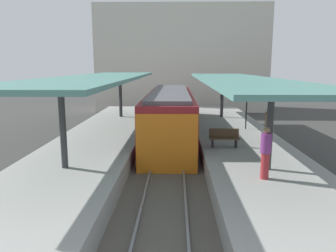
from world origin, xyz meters
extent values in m
plane|color=#383835|center=(0.00, 0.00, 0.00)|extent=(80.00, 80.00, 0.00)
cube|color=#9E9E99|center=(-3.80, 0.00, 0.50)|extent=(4.40, 28.00, 1.00)
cube|color=#9E9E99|center=(3.80, 0.00, 0.50)|extent=(4.40, 28.00, 1.00)
cube|color=#59544C|center=(0.00, 0.00, 0.10)|extent=(3.20, 28.00, 0.20)
cube|color=slate|center=(-0.72, 0.00, 0.27)|extent=(0.08, 28.00, 0.14)
cube|color=slate|center=(0.72, 0.00, 0.27)|extent=(0.08, 28.00, 0.14)
cube|color=maroon|center=(0.00, 3.27, 1.65)|extent=(2.70, 12.80, 2.90)
cube|color=orange|center=(0.00, -3.16, 1.50)|extent=(2.65, 0.08, 2.60)
cube|color=black|center=(-1.37, 3.27, 2.00)|extent=(0.04, 11.77, 0.76)
cube|color=black|center=(1.37, 3.27, 2.00)|extent=(0.04, 11.77, 0.76)
cube|color=#515156|center=(0.00, 3.27, 3.20)|extent=(2.16, 12.16, 0.20)
cylinder|color=#333335|center=(-3.80, -4.90, 2.54)|extent=(0.24, 0.24, 3.07)
cylinder|color=#333335|center=(-3.80, 7.70, 2.54)|extent=(0.24, 0.24, 3.07)
cube|color=slate|center=(-3.80, 1.40, 4.15)|extent=(4.18, 21.00, 0.16)
cylinder|color=#333335|center=(3.80, -4.90, 2.48)|extent=(0.24, 0.24, 2.97)
cylinder|color=#333335|center=(3.80, 7.70, 2.48)|extent=(0.24, 0.24, 2.97)
cube|color=slate|center=(3.80, 1.40, 4.05)|extent=(4.18, 21.00, 0.16)
cube|color=black|center=(2.11, -1.61, 1.20)|extent=(0.08, 0.32, 0.40)
cube|color=black|center=(3.21, -1.61, 1.20)|extent=(0.08, 0.32, 0.40)
cube|color=#4C3823|center=(2.66, -1.61, 1.43)|extent=(1.40, 0.40, 0.06)
cube|color=#4C3823|center=(2.66, -1.43, 1.66)|extent=(1.40, 0.06, 0.40)
cylinder|color=#262628|center=(4.63, 3.00, 2.10)|extent=(0.08, 0.08, 2.20)
cube|color=navy|center=(4.63, 3.00, 3.05)|extent=(0.90, 0.06, 0.32)
cylinder|color=#998460|center=(5.07, -0.22, 1.43)|extent=(0.28, 0.28, 0.85)
cylinder|color=#998460|center=(5.07, -0.22, 2.17)|extent=(0.36, 0.36, 0.64)
sphere|color=#936B4C|center=(5.07, -0.22, 2.60)|extent=(0.22, 0.22, 0.22)
cylinder|color=maroon|center=(3.40, -5.95, 1.45)|extent=(0.28, 0.28, 0.91)
cylinder|color=#7A337A|center=(3.40, -5.95, 2.24)|extent=(0.36, 0.36, 0.66)
sphere|color=#936B4C|center=(3.40, -5.95, 2.68)|extent=(0.22, 0.22, 0.22)
cube|color=beige|center=(0.94, 20.00, 5.50)|extent=(18.00, 6.00, 11.00)
camera|label=1|loc=(0.39, -16.61, 4.78)|focal=34.82mm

